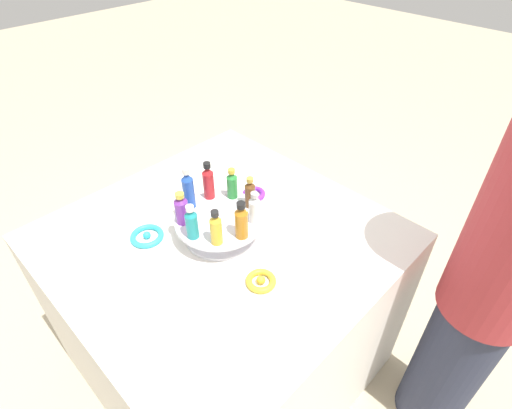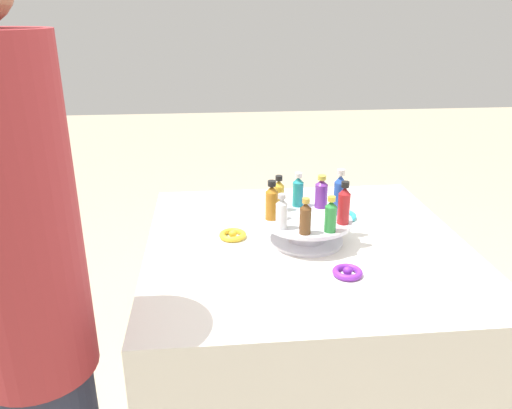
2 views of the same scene
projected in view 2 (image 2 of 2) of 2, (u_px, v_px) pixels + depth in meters
party_table at (302, 340)px, 1.71m from camera, size 1.00×1.00×0.75m
display_stand at (307, 228)px, 1.56m from camera, size 0.28×0.28×0.08m
bottle_blue at (340, 194)px, 1.56m from camera, size 0.04×0.04×0.15m
bottle_purple at (321, 193)px, 1.62m from camera, size 0.04×0.04×0.11m
bottle_teal at (298, 191)px, 1.63m from camera, size 0.04×0.04×0.11m
bottle_gold at (279, 195)px, 1.59m from camera, size 0.03×0.03×0.12m
bottle_amber at (272, 202)px, 1.52m from camera, size 0.04×0.04×0.12m
bottle_clear at (282, 213)px, 1.46m from camera, size 0.03×0.03×0.11m
bottle_brown at (305, 217)px, 1.42m from camera, size 0.03×0.03×0.11m
bottle_green at (331, 215)px, 1.44m from camera, size 0.03×0.03×0.11m
bottle_red at (344, 204)px, 1.49m from camera, size 0.04×0.04×0.13m
ribbon_bow_gold at (233, 235)px, 1.59m from camera, size 0.09×0.09×0.03m
ribbon_bow_purple at (347, 272)px, 1.37m from camera, size 0.08×0.08×0.03m
ribbon_bow_teal at (341, 216)px, 1.74m from camera, size 0.11×0.11×0.02m
person_figure at (32, 318)px, 1.12m from camera, size 0.26×0.26×1.55m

